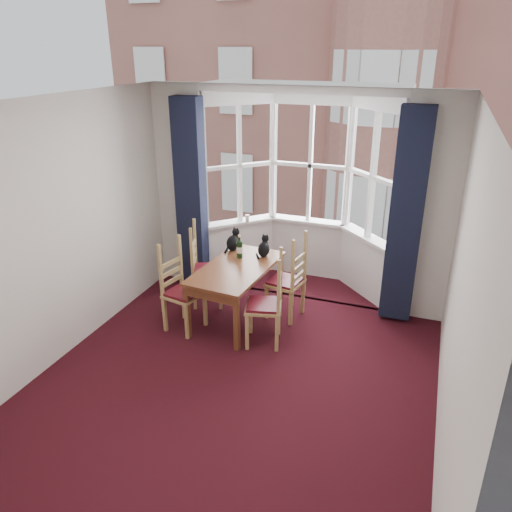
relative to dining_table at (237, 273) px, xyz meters
The scene contains 21 objects.
floor 1.59m from the dining_table, 71.03° to the right, with size 4.50×4.50×0.00m, color black.
ceiling 2.61m from the dining_table, 71.03° to the right, with size 4.50×4.50×0.00m, color white.
wall_left 2.19m from the dining_table, 137.97° to the right, with size 4.50×4.50×0.00m, color silver.
wall_right 2.93m from the dining_table, 29.10° to the right, with size 4.50×4.50×0.00m, color silver.
wall_near 3.74m from the dining_table, 82.57° to the right, with size 4.00×4.00×0.00m, color silver.
wall_back_pier_left 1.65m from the dining_table, 143.41° to the left, with size 0.70×0.12×2.80m, color silver.
wall_back_pier_right 2.42m from the dining_table, 22.37° to the left, with size 0.70×0.12×2.80m, color silver.
bay_window 1.65m from the dining_table, 71.04° to the left, with size 2.76×0.94×2.80m.
curtain_left 1.38m from the dining_table, 143.78° to the left, with size 0.38×0.22×2.60m, color black.
curtain_right 2.14m from the dining_table, 20.12° to the left, with size 0.38×0.22×2.60m, color black.
dining_table is the anchor object (origin of this frame).
chair_left_near 0.75m from the dining_table, 144.00° to the right, with size 0.47×0.49×0.92m.
chair_left_far 0.66m from the dining_table, 159.81° to the left, with size 0.52×0.53×0.92m.
chair_right_near 0.72m from the dining_table, 33.31° to the right, with size 0.49×0.51×0.92m.
chair_right_far 0.71m from the dining_table, 22.34° to the left, with size 0.46×0.48×0.92m.
cat_left 0.59m from the dining_table, 116.68° to the left, with size 0.20×0.25×0.31m.
cat_right 0.52m from the dining_table, 65.05° to the left, with size 0.17×0.22×0.29m.
wine_bottle 0.36m from the dining_table, 103.93° to the left, with size 0.08×0.08×0.30m.
candle_tall 1.30m from the dining_table, 104.96° to the left, with size 0.06×0.06×0.11m, color white.
street 31.58m from the dining_table, 89.12° to the left, with size 80.00×80.00×0.00m, color #333335.
tenement_building 12.68m from the dining_table, 87.86° to the left, with size 18.40×7.80×15.20m.
Camera 1 is at (1.69, -3.80, 3.25)m, focal length 35.00 mm.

